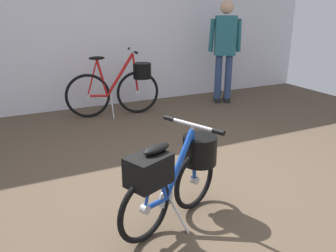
% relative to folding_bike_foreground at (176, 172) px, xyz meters
% --- Properties ---
extents(ground_plane, '(7.81, 7.81, 0.00)m').
position_rel_folding_bike_foreground_xyz_m(ground_plane, '(0.32, 0.28, -0.39)').
color(ground_plane, brown).
extents(back_wall, '(7.81, 0.10, 2.82)m').
position_rel_folding_bike_foreground_xyz_m(back_wall, '(0.32, 3.33, 1.02)').
color(back_wall, silver).
rests_on(back_wall, ground_plane).
extents(folding_bike_foreground, '(0.94, 0.57, 0.72)m').
position_rel_folding_bike_foreground_xyz_m(folding_bike_foreground, '(0.00, 0.00, 0.00)').
color(folding_bike_foreground, black).
rests_on(folding_bike_foreground, ground_plane).
extents(display_bike_left, '(1.33, 0.53, 0.93)m').
position_rel_folding_bike_foreground_xyz_m(display_bike_left, '(0.49, 2.68, 0.04)').
color(display_bike_left, black).
rests_on(display_bike_left, ground_plane).
extents(visitor_near_wall, '(0.48, 0.37, 1.59)m').
position_rel_folding_bike_foreground_xyz_m(visitor_near_wall, '(2.18, 2.61, 0.52)').
color(visitor_near_wall, navy).
rests_on(visitor_near_wall, ground_plane).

